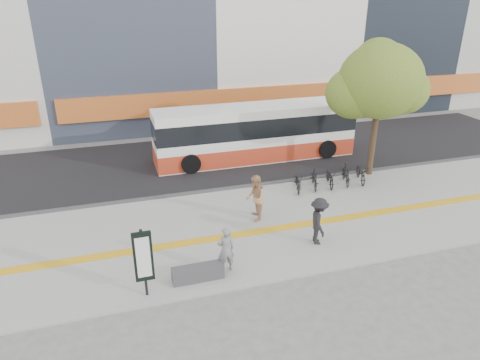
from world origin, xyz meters
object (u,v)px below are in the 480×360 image
object	(u,v)px
bench	(198,273)
pedestrian_dark	(319,221)
pedestrian_tan	(255,198)
signboard	(143,258)
bus	(255,134)
seated_woman	(226,249)
street_tree	(378,82)

from	to	relation	value
bench	pedestrian_dark	distance (m)	4.63
pedestrian_tan	pedestrian_dark	distance (m)	2.77
signboard	pedestrian_tan	size ratio (longest dim) A/B	1.20
bus	pedestrian_dark	size ratio (longest dim) A/B	6.12
seated_woman	bench	bearing A→B (deg)	6.29
bench	street_tree	distance (m)	12.23
street_tree	pedestrian_tan	xyz separation A→B (m)	(-6.83, -2.87, -3.52)
street_tree	bench	bearing A→B (deg)	-148.38
bench	bus	world-z (taller)	bus
bench	seated_woman	world-z (taller)	seated_woman
bus	pedestrian_tan	bearing A→B (deg)	-108.91
signboard	bus	xyz separation A→B (m)	(6.79, 10.01, 0.02)
seated_woman	pedestrian_dark	size ratio (longest dim) A/B	0.90
seated_woman	signboard	bearing A→B (deg)	6.03
signboard	pedestrian_dark	size ratio (longest dim) A/B	1.27
bus	pedestrian_tan	distance (m)	6.94
bench	signboard	size ratio (longest dim) A/B	0.73
signboard	bus	bearing A→B (deg)	55.84
street_tree	pedestrian_dark	distance (m)	8.20
street_tree	pedestrian_tan	bearing A→B (deg)	-157.20
street_tree	seated_woman	size ratio (longest dim) A/B	4.04
pedestrian_tan	pedestrian_dark	bearing A→B (deg)	47.31
signboard	seated_woman	world-z (taller)	signboard
pedestrian_dark	signboard	bearing A→B (deg)	114.84
seated_woman	pedestrian_tan	size ratio (longest dim) A/B	0.85
bench	pedestrian_tan	bearing A→B (deg)	46.91
pedestrian_tan	seated_woman	bearing A→B (deg)	-20.85
signboard	pedestrian_dark	world-z (taller)	signboard
street_tree	pedestrian_dark	xyz separation A→B (m)	(-5.27, -5.16, -3.57)
signboard	seated_woman	distance (m)	2.65
seated_woman	pedestrian_dark	bearing A→B (deg)	-174.25
signboard	bus	size ratio (longest dim) A/B	0.21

